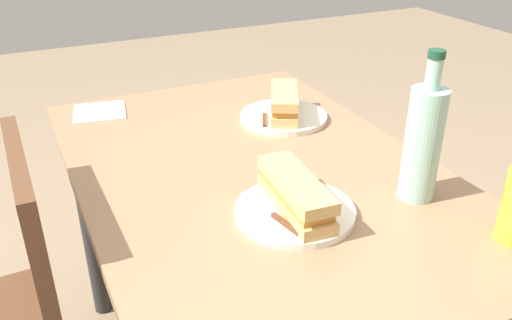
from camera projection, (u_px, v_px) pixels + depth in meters
dining_table at (256, 210)px, 1.28m from camera, size 1.18×0.78×0.73m
plate_near at (284, 117)px, 1.47m from camera, size 0.24×0.24×0.01m
baguette_sandwich_near at (284, 103)px, 1.45m from camera, size 0.21×0.15×0.07m
knife_near at (264, 115)px, 1.45m from camera, size 0.17×0.09×0.01m
plate_far at (295, 212)px, 1.05m from camera, size 0.24×0.24×0.01m
baguette_sandwich_far at (296, 193)px, 1.03m from camera, size 0.23×0.09×0.07m
knife_far at (273, 215)px, 1.02m from camera, size 0.18×0.04×0.01m
water_bottle at (423, 142)px, 1.06m from camera, size 0.07×0.07×0.31m
paper_napkin at (100, 112)px, 1.51m from camera, size 0.16×0.16×0.00m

